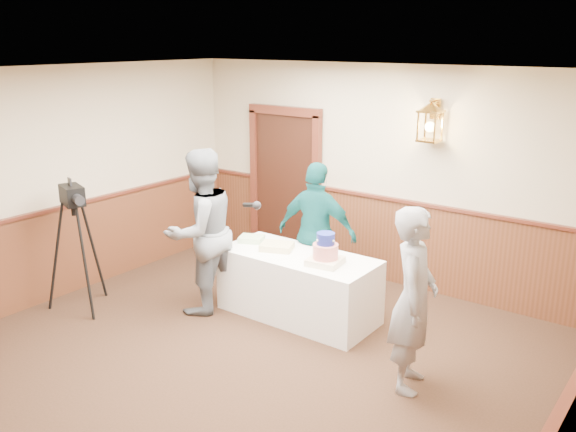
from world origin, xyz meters
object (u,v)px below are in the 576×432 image
at_px(sheet_cake_yellow, 277,247).
at_px(baker, 414,300).
at_px(display_table, 298,285).
at_px(tv_camera_rig, 78,255).
at_px(interviewer, 201,232).
at_px(sheet_cake_green, 252,239).
at_px(assistant_p, 317,233).
at_px(tiered_cake, 325,252).

relative_size(sheet_cake_yellow, baker, 0.21).
xyz_separation_m(display_table, tv_camera_rig, (-2.19, -1.35, 0.30)).
height_order(sheet_cake_yellow, interviewer, interviewer).
xyz_separation_m(display_table, sheet_cake_yellow, (-0.30, -0.01, 0.41)).
bearing_deg(baker, display_table, 52.78).
bearing_deg(display_table, baker, -19.26).
distance_m(sheet_cake_green, interviewer, 0.65).
bearing_deg(sheet_cake_green, assistant_p, 36.46).
bearing_deg(tv_camera_rig, display_table, 50.86).
height_order(interviewer, baker, interviewer).
bearing_deg(sheet_cake_yellow, tiered_cake, -5.20).
height_order(interviewer, assistant_p, interviewer).
xyz_separation_m(display_table, sheet_cake_green, (-0.72, 0.04, 0.41)).
xyz_separation_m(sheet_cake_yellow, baker, (1.98, -0.57, 0.07)).
distance_m(display_table, baker, 1.84).
height_order(tiered_cake, baker, baker).
height_order(sheet_cake_yellow, tv_camera_rig, tv_camera_rig).
bearing_deg(interviewer, display_table, 125.36).
height_order(baker, tv_camera_rig, baker).
xyz_separation_m(tiered_cake, sheet_cake_yellow, (-0.71, 0.06, -0.10)).
relative_size(display_table, baker, 1.05).
height_order(tiered_cake, sheet_cake_green, tiered_cake).
bearing_deg(sheet_cake_yellow, tv_camera_rig, -144.58).
bearing_deg(display_table, sheet_cake_yellow, -177.67).
bearing_deg(tiered_cake, sheet_cake_green, 174.22).
bearing_deg(assistant_p, sheet_cake_green, 28.48).
bearing_deg(tv_camera_rig, baker, 30.32).
distance_m(baker, tv_camera_rig, 3.95).
distance_m(display_table, tv_camera_rig, 2.59).
height_order(sheet_cake_green, tv_camera_rig, tv_camera_rig).
bearing_deg(assistant_p, tv_camera_rig, 33.56).
relative_size(sheet_cake_green, tv_camera_rig, 0.19).
bearing_deg(assistant_p, baker, 140.38).
xyz_separation_m(sheet_cake_green, interviewer, (-0.29, -0.55, 0.18)).
xyz_separation_m(tiered_cake, sheet_cake_green, (-1.13, 0.11, -0.11)).
bearing_deg(tv_camera_rig, interviewer, 54.45).
distance_m(tiered_cake, interviewer, 1.48).
height_order(tiered_cake, assistant_p, assistant_p).
relative_size(tiered_cake, baker, 0.23).
bearing_deg(sheet_cake_yellow, baker, -16.19).
relative_size(tiered_cake, tv_camera_rig, 0.26).
bearing_deg(baker, interviewer, 70.56).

